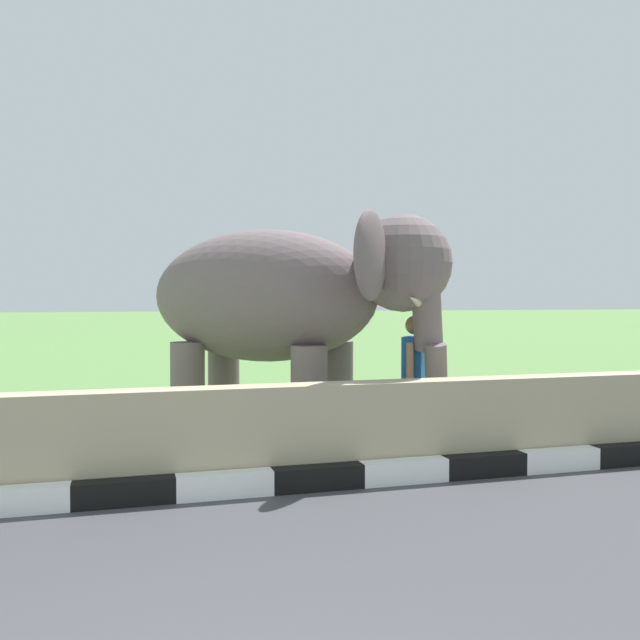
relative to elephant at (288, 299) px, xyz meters
name	(u,v)px	position (x,y,z in m)	size (l,w,h in m)	color
striped_curb	(71,497)	(-2.47, -2.14, -1.74)	(16.20, 0.20, 0.24)	white
barrier_parapet	(319,433)	(-0.12, -1.84, -1.36)	(28.00, 0.36, 1.00)	tan
elephant	(288,299)	(0.00, 0.00, 0.00)	(3.92, 3.70, 2.86)	slate
person_handler	(414,375)	(1.41, -0.75, -0.93)	(0.44, 0.56, 1.66)	navy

